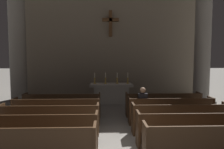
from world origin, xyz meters
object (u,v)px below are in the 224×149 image
column_left_second (17,40)px  candlestick_inner_right (117,80)px  pew_left_row_2 (40,131)px  pew_right_row_1 (212,144)px  pew_right_row_5 (163,104)px  column_right_second (203,41)px  altar (111,93)px  pew_right_row_2 (193,129)px  candlestick_outer_left (95,80)px  lone_worshipper (142,104)px  pew_right_row_3 (180,118)px  pew_left_row_3 (50,120)px  pew_right_row_4 (170,110)px  candlestick_inner_left (105,80)px  pew_left_row_1 (26,147)px  pew_left_row_5 (63,105)px  pew_left_row_4 (57,111)px  candlestick_outer_right (128,80)px

column_left_second → candlestick_inner_right: bearing=2.8°
pew_left_row_2 → pew_right_row_1: 4.14m
pew_right_row_5 → column_right_second: column_right_second is taller
altar → candlestick_inner_right: bearing=0.0°
pew_right_row_2 → column_right_second: 6.37m
candlestick_outer_left → lone_worshipper: candlestick_outer_left is taller
column_right_second → candlestick_inner_right: size_ratio=11.47×
pew_right_row_3 → lone_worshipper: (-1.01, 1.01, 0.22)m
pew_left_row_3 → column_right_second: size_ratio=0.46×
pew_right_row_4 → column_left_second: 7.83m
pew_left_row_3 → pew_right_row_5: same height
altar → candlestick_inner_left: size_ratio=3.84×
pew_left_row_1 → candlestick_outer_left: size_ratio=5.24×
pew_left_row_5 → altar: 3.18m
pew_right_row_3 → pew_right_row_5: same height
column_right_second → candlestick_inner_left: bearing=177.2°
lone_worshipper → pew_left_row_2: bearing=-146.6°
candlestick_inner_left → lone_worshipper: 3.67m
pew_right_row_2 → column_left_second: (-6.60, 5.15, 2.72)m
pew_left_row_2 → lone_worshipper: 3.62m
column_left_second → candlestick_outer_left: column_left_second is taller
pew_right_row_2 → altar: altar is taller
pew_right_row_2 → lone_worshipper: size_ratio=2.27×
pew_left_row_4 → candlestick_inner_right: bearing=56.1°
pew_left_row_3 → altar: bearing=65.5°
pew_left_row_2 → candlestick_outer_right: (2.86, 5.39, 0.71)m
pew_right_row_3 → pew_left_row_4: bearing=166.4°
pew_right_row_5 → altar: (-2.01, 2.46, 0.06)m
pew_left_row_1 → pew_right_row_5: 5.61m
pew_left_row_4 → pew_right_row_3: bearing=-13.6°
lone_worshipper → candlestick_outer_left: bearing=118.6°
pew_left_row_2 → pew_right_row_5: (4.03, 2.93, 0.00)m
candlestick_inner_left → column_left_second: bearing=-176.8°
candlestick_inner_left → pew_right_row_5: bearing=-46.8°
pew_right_row_5 → pew_right_row_2: bearing=-90.0°
pew_right_row_1 → column_right_second: 7.18m
candlestick_inner_left → candlestick_inner_right: size_ratio=1.00×
pew_left_row_5 → lone_worshipper: 3.17m
pew_right_row_1 → candlestick_outer_right: 6.51m
column_left_second → candlestick_inner_right: 5.29m
pew_left_row_4 → altar: altar is taller
pew_left_row_3 → candlestick_outer_right: size_ratio=5.24×
pew_left_row_1 → column_left_second: column_left_second is taller
pew_left_row_5 → candlestick_outer_left: 2.82m
candlestick_outer_left → candlestick_outer_right: same height
column_left_second → lone_worshipper: 6.89m
column_left_second → candlestick_inner_right: size_ratio=11.47×
pew_left_row_5 → candlestick_outer_left: candlestick_outer_left is taller
candlestick_outer_left → lone_worshipper: (1.85, -3.40, -0.49)m
pew_left_row_4 → pew_left_row_1: bearing=-90.0°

